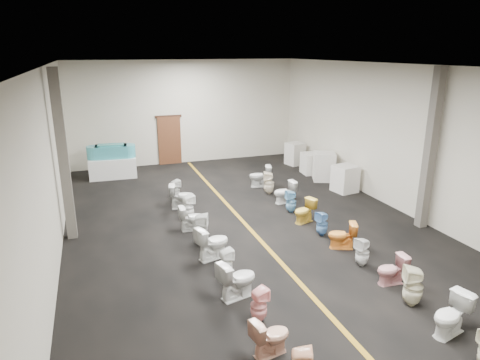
% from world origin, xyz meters
% --- Properties ---
extents(floor, '(16.00, 16.00, 0.00)m').
position_xyz_m(floor, '(0.00, 0.00, 0.00)').
color(floor, black).
rests_on(floor, ground).
extents(ceiling, '(16.00, 16.00, 0.00)m').
position_xyz_m(ceiling, '(0.00, 0.00, 4.50)').
color(ceiling, black).
rests_on(ceiling, ground).
extents(wall_back, '(10.00, 0.00, 10.00)m').
position_xyz_m(wall_back, '(0.00, 8.00, 2.25)').
color(wall_back, beige).
rests_on(wall_back, ground).
extents(wall_left, '(0.00, 16.00, 16.00)m').
position_xyz_m(wall_left, '(-5.00, 0.00, 2.25)').
color(wall_left, beige).
rests_on(wall_left, ground).
extents(wall_right, '(0.00, 16.00, 16.00)m').
position_xyz_m(wall_right, '(5.00, 0.00, 2.25)').
color(wall_right, beige).
rests_on(wall_right, ground).
extents(aisle_stripe, '(0.12, 15.60, 0.01)m').
position_xyz_m(aisle_stripe, '(0.00, 0.00, 0.00)').
color(aisle_stripe, '#996D16').
rests_on(aisle_stripe, floor).
extents(back_door, '(1.00, 0.10, 2.10)m').
position_xyz_m(back_door, '(-0.80, 7.94, 1.05)').
color(back_door, '#562D19').
rests_on(back_door, floor).
extents(door_frame, '(1.15, 0.08, 0.10)m').
position_xyz_m(door_frame, '(-0.80, 7.95, 2.12)').
color(door_frame, '#331C11').
rests_on(door_frame, back_door).
extents(column_left, '(0.25, 0.25, 4.50)m').
position_xyz_m(column_left, '(-4.75, 1.00, 2.25)').
color(column_left, '#59544C').
rests_on(column_left, floor).
extents(column_right, '(0.25, 0.25, 4.50)m').
position_xyz_m(column_right, '(4.75, -1.50, 2.25)').
color(column_right, '#59544C').
rests_on(column_right, floor).
extents(display_table, '(1.83, 0.97, 0.80)m').
position_xyz_m(display_table, '(-3.35, 6.57, 0.40)').
color(display_table, white).
rests_on(display_table, floor).
extents(bathtub, '(1.85, 0.78, 0.55)m').
position_xyz_m(bathtub, '(-3.35, 6.57, 1.07)').
color(bathtub, teal).
rests_on(bathtub, display_table).
extents(appliance_crate_a, '(0.85, 0.85, 0.95)m').
position_xyz_m(appliance_crate_a, '(4.40, 1.97, 0.48)').
color(appliance_crate_a, silver).
rests_on(appliance_crate_a, floor).
extents(appliance_crate_b, '(1.05, 1.05, 1.10)m').
position_xyz_m(appliance_crate_b, '(4.40, 3.46, 0.55)').
color(appliance_crate_b, silver).
rests_on(appliance_crate_b, floor).
extents(appliance_crate_c, '(0.82, 0.82, 0.85)m').
position_xyz_m(appliance_crate_c, '(4.40, 4.46, 0.42)').
color(appliance_crate_c, silver).
rests_on(appliance_crate_c, floor).
extents(appliance_crate_d, '(0.82, 0.82, 0.97)m').
position_xyz_m(appliance_crate_d, '(4.40, 5.99, 0.49)').
color(appliance_crate_d, silver).
rests_on(appliance_crate_d, floor).
extents(toilet_left_2, '(0.74, 0.50, 0.69)m').
position_xyz_m(toilet_left_2, '(-1.51, -5.09, 0.35)').
color(toilet_left_2, '#E4A78C').
rests_on(toilet_left_2, floor).
extents(toilet_left_3, '(0.39, 0.39, 0.69)m').
position_xyz_m(toilet_left_3, '(-1.36, -4.20, 0.35)').
color(toilet_left_3, '#F8A5A4').
rests_on(toilet_left_3, floor).
extents(toilet_left_4, '(0.90, 0.65, 0.83)m').
position_xyz_m(toilet_left_4, '(-1.47, -3.27, 0.41)').
color(toilet_left_4, silver).
rests_on(toilet_left_4, floor).
extents(toilet_left_5, '(0.36, 0.36, 0.70)m').
position_xyz_m(toilet_left_5, '(-1.46, -2.44, 0.35)').
color(toilet_left_5, white).
rests_on(toilet_left_5, floor).
extents(toilet_left_6, '(0.91, 0.67, 0.84)m').
position_xyz_m(toilet_left_6, '(-1.48, -1.45, 0.42)').
color(toilet_left_6, white).
rests_on(toilet_left_6, floor).
extents(toilet_left_7, '(0.50, 0.49, 0.85)m').
position_xyz_m(toilet_left_7, '(-1.57, -0.60, 0.43)').
color(toilet_left_7, silver).
rests_on(toilet_left_7, floor).
extents(toilet_left_8, '(0.72, 0.43, 0.72)m').
position_xyz_m(toilet_left_8, '(-1.57, 0.41, 0.36)').
color(toilet_left_8, white).
rests_on(toilet_left_8, floor).
extents(toilet_left_9, '(0.44, 0.43, 0.78)m').
position_xyz_m(toilet_left_9, '(-1.50, 1.20, 0.39)').
color(toilet_left_9, white).
rests_on(toilet_left_9, floor).
extents(toilet_left_10, '(0.87, 0.61, 0.80)m').
position_xyz_m(toilet_left_10, '(-1.47, 2.22, 0.40)').
color(toilet_left_10, silver).
rests_on(toilet_left_10, floor).
extents(toilet_left_11, '(0.42, 0.41, 0.70)m').
position_xyz_m(toilet_left_11, '(-1.52, 3.09, 0.35)').
color(toilet_left_11, silver).
rests_on(toilet_left_11, floor).
extents(toilet_right_1, '(0.85, 0.60, 0.78)m').
position_xyz_m(toilet_right_1, '(1.72, -5.67, 0.39)').
color(toilet_right_1, white).
rests_on(toilet_right_1, floor).
extents(toilet_right_2, '(0.51, 0.51, 0.84)m').
position_xyz_m(toilet_right_2, '(1.72, -4.69, 0.42)').
color(toilet_right_2, beige).
rests_on(toilet_right_2, floor).
extents(toilet_right_3, '(0.68, 0.42, 0.67)m').
position_xyz_m(toilet_right_3, '(1.86, -3.88, 0.33)').
color(toilet_right_3, '#D58F92').
rests_on(toilet_right_3, floor).
extents(toilet_right_4, '(0.39, 0.38, 0.71)m').
position_xyz_m(toilet_right_4, '(1.74, -2.97, 0.35)').
color(toilet_right_4, silver).
rests_on(toilet_right_4, floor).
extents(toilet_right_5, '(0.79, 0.63, 0.71)m').
position_xyz_m(toilet_right_5, '(1.79, -2.01, 0.35)').
color(toilet_right_5, orange).
rests_on(toilet_right_5, floor).
extents(toilet_right_6, '(0.38, 0.37, 0.69)m').
position_xyz_m(toilet_right_6, '(1.71, -1.14, 0.35)').
color(toilet_right_6, '#6096CF').
rests_on(toilet_right_6, floor).
extents(toilet_right_7, '(0.78, 0.60, 0.71)m').
position_xyz_m(toilet_right_7, '(1.69, -0.14, 0.35)').
color(toilet_right_7, yellow).
rests_on(toilet_right_7, floor).
extents(toilet_right_8, '(0.35, 0.35, 0.72)m').
position_xyz_m(toilet_right_8, '(1.67, 0.72, 0.36)').
color(toilet_right_8, '#75B4DC').
rests_on(toilet_right_8, floor).
extents(toilet_right_9, '(0.74, 0.44, 0.75)m').
position_xyz_m(toilet_right_9, '(1.85, 1.58, 0.37)').
color(toilet_right_9, white).
rests_on(toilet_right_9, floor).
extents(toilet_right_10, '(0.47, 0.47, 0.81)m').
position_xyz_m(toilet_right_10, '(1.72, 2.61, 0.41)').
color(toilet_right_10, '#F4E6CA').
rests_on(toilet_right_10, floor).
extents(toilet_right_11, '(0.88, 0.65, 0.81)m').
position_xyz_m(toilet_right_11, '(1.74, 3.49, 0.40)').
color(toilet_right_11, silver).
rests_on(toilet_right_11, floor).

